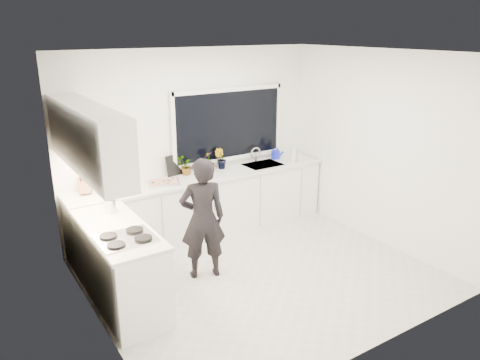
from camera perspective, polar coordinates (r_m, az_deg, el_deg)
floor at (r=6.02m, az=2.55°, el=-11.48°), size 4.00×3.50×0.02m
wall_back at (r=6.93m, az=-5.75°, el=4.61°), size 4.00×0.02×2.70m
wall_left at (r=4.66m, az=-17.84°, el=-3.03°), size 0.02×3.50×2.70m
wall_right at (r=6.80m, az=16.71°, el=3.67°), size 0.02×3.50×2.70m
ceiling at (r=5.23m, az=2.98°, el=15.36°), size 4.00×3.50×0.02m
window at (r=7.14m, az=-1.37°, el=6.75°), size 1.80×0.02×1.00m
base_cabinets_back at (r=6.94m, az=-4.34°, el=-3.22°), size 3.92×0.58×0.88m
base_cabinets_left at (r=5.42m, az=-14.43°, el=-10.21°), size 0.58×1.60×0.88m
countertop_back at (r=6.78m, az=-4.39°, el=0.38°), size 3.94×0.62×0.04m
countertop_left at (r=5.22m, az=-14.83°, el=-5.76°), size 0.62×1.60×0.04m
upper_cabinets at (r=5.22m, az=-18.15°, el=4.94°), size 0.34×2.10×0.70m
sink at (r=7.32m, az=2.80°, el=1.54°), size 0.58×0.42×0.14m
faucet at (r=7.44m, az=1.93°, el=3.09°), size 0.03×0.03×0.22m
stovetop at (r=4.90m, az=-13.76°, el=-6.88°), size 0.56×0.48×0.03m
person at (r=5.68m, az=-4.58°, el=-4.72°), size 0.64×0.51×1.52m
pizza_tray at (r=6.48m, az=-9.27°, el=-0.31°), size 0.49×0.42×0.03m
pizza at (r=6.48m, az=-9.28°, el=-0.17°), size 0.44×0.37×0.01m
watering_can at (r=7.63m, az=4.36°, el=3.08°), size 0.17×0.17×0.13m
paper_towel_roll at (r=6.29m, az=-17.20°, el=-0.39°), size 0.14×0.14×0.26m
knife_block at (r=6.30m, az=-18.50°, el=-0.68°), size 0.14×0.12×0.22m
utensil_crock at (r=5.61m, az=-15.56°, el=-3.04°), size 0.13×0.13×0.16m
picture_frame_large at (r=6.45m, az=-16.48°, el=0.22°), size 0.21×0.09×0.28m
picture_frame_small at (r=6.79m, az=-8.07°, el=1.79°), size 0.25×0.07×0.30m
herb_plants at (r=6.89m, az=-4.72°, el=2.10°), size 0.82×0.24×0.31m
soap_bottles at (r=7.47m, az=6.72°, el=3.20°), size 0.25×0.12×0.29m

